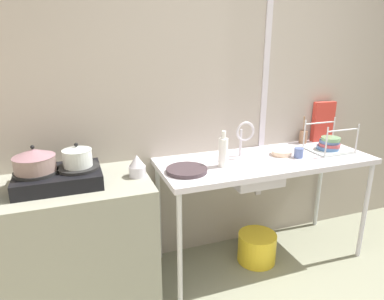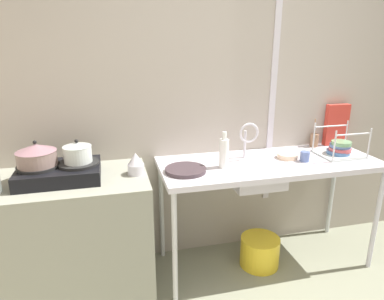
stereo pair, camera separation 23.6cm
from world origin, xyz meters
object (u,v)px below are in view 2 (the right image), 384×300
utensil_jar (314,140)px  cereal_box (336,125)px  sink_basin (257,175)px  percolator (136,164)px  frying_pan (186,170)px  dish_rack (340,149)px  small_bowl_on_drainboard (287,156)px  pot_on_right_burner (77,152)px  stove (60,172)px  pot_on_left_burner (36,155)px  bucket_on_floor (260,251)px  bottle_by_sink (224,153)px  faucet (248,135)px  cup_by_rack (305,156)px

utensil_jar → cereal_box: bearing=1.9°
sink_basin → percolator: bearing=178.4°
sink_basin → frying_pan: 0.54m
percolator → frying_pan: bearing=-6.6°
dish_rack → small_bowl_on_drainboard: 0.43m
cereal_box → pot_on_right_burner: bearing=-169.4°
stove → sink_basin: 1.36m
pot_on_left_burner → pot_on_right_burner: 0.24m
sink_basin → bucket_on_floor: bearing=5.6°
bottle_by_sink → bucket_on_floor: (0.33, 0.00, -0.85)m
dish_rack → utensil_jar: size_ratio=1.31×
dish_rack → small_bowl_on_drainboard: (-0.43, 0.03, -0.03)m
small_bowl_on_drainboard → bucket_on_floor: 0.79m
frying_pan → bottle_by_sink: bearing=4.1°
sink_basin → frying_pan: bearing=-178.5°
frying_pan → dish_rack: bearing=2.8°
percolator → frying_pan: 0.34m
pot_on_right_burner → frying_pan: 0.71m
percolator → small_bowl_on_drainboard: 1.15m
sink_basin → dish_rack: size_ratio=1.17×
pot_on_left_burner → pot_on_right_burner: bearing=0.0°
faucet → cup_by_rack: bearing=-18.8°
faucet → cup_by_rack: 0.45m
faucet → bottle_by_sink: 0.27m
frying_pan → cereal_box: (1.39, 0.32, 0.16)m
cup_by_rack → bucket_on_floor: size_ratio=0.24×
cup_by_rack → small_bowl_on_drainboard: size_ratio=0.48×
frying_pan → bucket_on_floor: size_ratio=0.92×
cereal_box → utensil_jar: (-0.20, -0.01, -0.12)m
pot_on_left_burner → small_bowl_on_drainboard: (1.75, 0.03, -0.16)m
frying_pan → small_bowl_on_drainboard: small_bowl_on_drainboard is taller
stove → frying_pan: stove is taller
pot_on_right_burner → sink_basin: pot_on_right_burner is taller
percolator → dish_rack: dish_rack is taller
faucet → frying_pan: faucet is taller
faucet → bottle_by_sink: faucet is taller
cup_by_rack → small_bowl_on_drainboard: 0.13m
pot_on_right_burner → dish_rack: size_ratio=0.57×
pot_on_left_burner → sink_basin: 1.49m
faucet → utensil_jar: size_ratio=1.19×
stove → bucket_on_floor: stove is taller
stove → bucket_on_floor: bearing=-1.6°
percolator → bottle_by_sink: (0.61, -0.02, 0.04)m
sink_basin → small_bowl_on_drainboard: small_bowl_on_drainboard is taller
pot_on_right_burner → faucet: faucet is taller
stove → bottle_by_sink: size_ratio=1.95×
frying_pan → small_bowl_on_drainboard: size_ratio=1.79×
cup_by_rack → cereal_box: size_ratio=0.21×
bottle_by_sink → utensil_jar: (0.91, 0.30, -0.05)m
pot_on_right_burner → percolator: bearing=-3.4°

